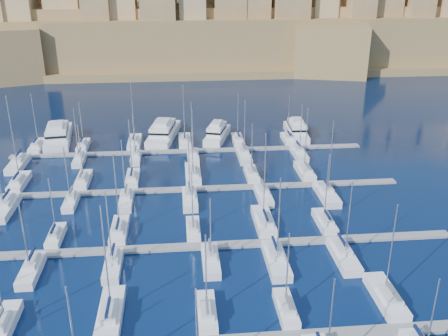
{
  "coord_description": "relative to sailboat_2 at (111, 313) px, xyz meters",
  "views": [
    {
      "loc": [
        -2.24,
        -81.07,
        42.14
      ],
      "look_at": [
        5.98,
        6.0,
        6.17
      ],
      "focal_mm": 40.0,
      "sensor_mm": 36.0,
      "label": 1
    }
  ],
  "objects": [
    {
      "name": "sailboat_19",
      "position": [
        -12.67,
        11.06,
        -0.04
      ],
      "size": [
        2.53,
        8.43,
        12.95
      ],
      "color": "silver",
      "rests_on": "ground"
    },
    {
      "name": "motor_yacht_c",
      "position": [
        19.22,
        68.44,
        0.96
      ],
      "size": [
        8.19,
        14.71,
        5.25
      ],
      "color": "silver",
      "rests_on": "ground"
    },
    {
      "name": "sailboat_32",
      "position": [
        -0.85,
        33.13,
        -0.04
      ],
      "size": [
        2.48,
        8.28,
        13.22
      ],
      "color": "silver",
      "rests_on": "ground"
    },
    {
      "name": "sailboat_1",
      "position": [
        -12.92,
        -0.87,
        -0.05
      ],
      "size": [
        2.45,
        8.15,
        12.09
      ],
      "color": "silver",
      "rests_on": "ground"
    },
    {
      "name": "sailboat_20",
      "position": [
        -0.91,
        11.2,
        -0.04
      ],
      "size": [
        2.44,
        8.14,
        13.13
      ],
      "color": "silver",
      "rests_on": "ground"
    },
    {
      "name": "sailboat_36",
      "position": [
        -25.04,
        65.66,
        -0.02
      ],
      "size": [
        2.77,
        9.22,
        14.06
      ],
      "color": "silver",
      "rests_on": "ground"
    },
    {
      "name": "sailboat_43",
      "position": [
        -13.31,
        55.48,
        -0.04
      ],
      "size": [
        2.27,
        7.57,
        13.15
      ],
      "color": "silver",
      "rests_on": "ground"
    },
    {
      "name": "sailboat_22",
      "position": [
        23.42,
        10.27,
        -0.01
      ],
      "size": [
        3.01,
        10.02,
        14.81
      ],
      "color": "silver",
      "rests_on": "ground"
    },
    {
      "name": "sailboat_5",
      "position": [
        36.4,
        -0.1,
        -0.01
      ],
      "size": [
        2.92,
        9.72,
        14.6
      ],
      "color": "silver",
      "rests_on": "ground"
    },
    {
      "name": "sailboat_30",
      "position": [
        -22.65,
        32.08,
        0.0
      ],
      "size": [
        3.12,
        10.41,
        16.09
      ],
      "color": "silver",
      "rests_on": "ground"
    },
    {
      "name": "sailboat_34",
      "position": [
        25.32,
        32.87,
        -0.03
      ],
      "size": [
        2.64,
        8.81,
        13.82
      ],
      "color": "silver",
      "rests_on": "ground"
    },
    {
      "name": "sailboat_26",
      "position": [
        -0.45,
        43.4,
        -0.03
      ],
      "size": [
        2.61,
        8.7,
        13.57
      ],
      "color": "silver",
      "rests_on": "ground"
    },
    {
      "name": "sailboat_17",
      "position": [
        34.08,
        21.24,
        -0.04
      ],
      "size": [
        2.51,
        8.38,
        13.36
      ],
      "color": "silver",
      "rests_on": "ground"
    },
    {
      "name": "sailboat_31",
      "position": [
        -11.15,
        33.56,
        -0.05
      ],
      "size": [
        2.22,
        7.4,
        12.05
      ],
      "color": "silver",
      "rests_on": "ground"
    },
    {
      "name": "sailboat_13",
      "position": [
        -11.23,
        20.73,
        -0.06
      ],
      "size": [
        2.2,
        7.32,
        11.18
      ],
      "color": "silver",
      "rests_on": "ground"
    },
    {
      "name": "sailboat_16",
      "position": [
        23.59,
        22.21,
        -0.01
      ],
      "size": [
        3.1,
        10.35,
        14.7
      ],
      "color": "silver",
      "rests_on": "ground"
    },
    {
      "name": "sailboat_21",
      "position": [
        13.58,
        11.06,
        -0.05
      ],
      "size": [
        2.53,
        8.42,
        11.63
      ],
      "color": "silver",
      "rests_on": "ground"
    },
    {
      "name": "motor_yacht_d",
      "position": [
        40.09,
        68.88,
        0.96
      ],
      "size": [
        5.34,
        15.26,
        5.25
      ],
      "color": "silver",
      "rests_on": "ground"
    },
    {
      "name": "sailboat_23",
      "position": [
        33.92,
        10.49,
        -0.02
      ],
      "size": [
        2.87,
        9.58,
        13.61
      ],
      "color": "silver",
      "rests_on": "ground"
    },
    {
      "name": "ground",
      "position": [
        11.81,
        28.16,
        -0.77
      ],
      "size": [
        600.0,
        600.0,
        0.0
      ],
      "primitive_type": "plane",
      "color": "black",
      "rests_on": "ground"
    },
    {
      "name": "sailboat_46",
      "position": [
        24.37,
        54.64,
        -0.02
      ],
      "size": [
        2.78,
        9.27,
        14.37
      ],
      "color": "silver",
      "rests_on": "ground"
    },
    {
      "name": "pontoon_mid_near",
      "position": [
        11.81,
        16.16,
        -0.57
      ],
      "size": [
        84.0,
        2.0,
        0.4
      ],
      "primitive_type": "cube",
      "color": "slate",
      "rests_on": "ground"
    },
    {
      "name": "sailboat_3",
      "position": [
        12.26,
        -0.97,
        -0.05
      ],
      "size": [
        2.38,
        7.94,
        12.17
      ],
      "color": "silver",
      "rests_on": "ground"
    },
    {
      "name": "sailboat_47",
      "position": [
        37.46,
        54.78,
        -0.03
      ],
      "size": [
        2.7,
        8.99,
        13.03
      ],
      "color": "silver",
      "rests_on": "ground"
    },
    {
      "name": "fortified_city",
      "position": [
        11.62,
        183.42,
        13.97
      ],
      "size": [
        460.0,
        108.95,
        59.52
      ],
      "color": "olive",
      "rests_on": "ground"
    },
    {
      "name": "sailboat_28",
      "position": [
        24.53,
        43.3,
        -0.05
      ],
      "size": [
        2.54,
        8.48,
        12.07
      ],
      "color": "silver",
      "rests_on": "ground"
    },
    {
      "name": "sailboat_39",
      "position": [
        10.87,
        65.95,
        -0.01
      ],
      "size": [
        2.94,
        9.81,
        15.2
      ],
      "color": "silver",
      "rests_on": "ground"
    },
    {
      "name": "sailboat_44",
      "position": [
        -0.61,
        55.52,
        -0.05
      ],
      "size": [
        2.24,
        7.48,
        11.83
      ],
      "color": "silver",
      "rests_on": "ground"
    },
    {
      "name": "sailboat_4",
      "position": [
        22.53,
        -1.17,
        -0.05
      ],
      "size": [
        2.26,
        7.53,
        11.95
      ],
      "color": "silver",
      "rests_on": "ground"
    },
    {
      "name": "sailboat_38",
      "position": [
        -1.65,
        66.09,
        0.01
      ],
      "size": [
        3.03,
        10.11,
        17.05
      ],
      "color": "silver",
      "rests_on": "ground"
    },
    {
      "name": "sailboat_24",
      "position": [
        -23.38,
        43.66,
        -0.0
      ],
      "size": [
        2.77,
        9.22,
        16.09
      ],
      "color": "silver",
      "rests_on": "ground"
    },
    {
      "name": "pontoon_far",
      "position": [
        11.81,
        60.16,
        -0.57
      ],
      "size": [
        84.0,
        2.0,
        0.4
      ],
      "primitive_type": "cube",
      "color": "slate",
      "rests_on": "ground"
    },
    {
      "name": "sailboat_2",
      "position": [
        0.0,
        0.0,
        0.0
      ],
      "size": [
        2.97,
        9.92,
        16.11
      ],
      "color": "silver",
      "rests_on": "ground"
    },
    {
      "name": "sailboat_37",
      "position": [
        -14.05,
        65.09,
        -0.05
      ],
      "size": [
        2.42,
        8.06,
        11.76
      ],
      "color": "silver",
      "rests_on": "ground"
    },
    {
      "name": "motor_yacht_b",
      "position": [
        5.45,
        70.97,
        0.96
      ],
      "size": [
        9.07,
        20.07,
        5.25
      ],
      "color": "silver",
      "rests_on": "ground"
    },
    {
      "name": "sailboat_27",
      "position": [
        12.15,
        44.32,
        0.01
      ],
      "size": [
        3.17,
        10.56,
        16.66
      ],
      "color": "silver",
      "rests_on": "ground"
    },
    {
      "name": "sailboat_41",
      "position": [
        37.05,
        65.08,
        -0.05
      ],
      "size": [
        2.41,
        8.03,
        12.44
      ],
      "color": "silver",
      "rests_on": "ground"
    },
    {
      "name": "sailboat_15",
      "position": [
        11.31,
        20.81,
        -0.06
      ],
      "size": [
        2.25,
        7.5,
        11.26
      ],
      "color": "silver",
      "rests_on": "ground"
    },
    {
      "name": "sailboat_29",
      "position": [
        36.14,
        43.78,
        -0.01
      ],
      "size": [
        2.84,
        9.46,
        14.95
      ],
      "color": "silver",
      "rests_on": "ground"
    },
    {
      "name": "pontoon_mid_far",
      "position": [
        11.81,
        38.16,
        -0.57
      ],
      "size": [
        84.0,
        2.0,
        0.4
      ],
      "primitive_type": "cube",
      "color": "slate",
      "rests_on": "ground"
    },
    {
      "name": "sailboat_42",
      "position": [
        -26.51,
        54.12,
        0.01
      ],
      "size": [
        3.1,
        10.34,
        16.73
      ],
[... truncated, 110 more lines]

